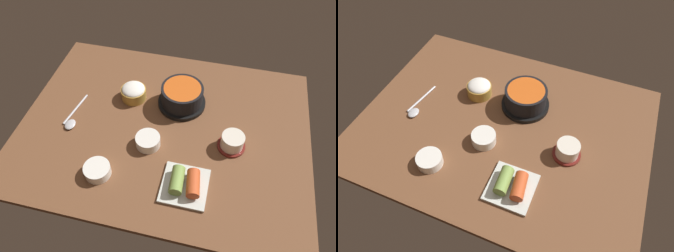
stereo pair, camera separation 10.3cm
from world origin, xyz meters
The scene contains 8 objects.
dining_table centered at (0.00, 0.00, 1.00)cm, with size 100.00×76.00×2.00cm, color brown.
stone_pot centered at (3.97, 11.83, 6.08)cm, with size 17.50×17.50×8.14cm.
rice_bowl centered at (-14.20, 10.87, 5.03)cm, with size 9.30×9.30×5.99cm.
tea_cup_with_saucer centered at (23.87, -3.41, 4.72)cm, with size 9.25×9.25×5.53cm.
banchan_cup_center centered at (-3.21, -8.79, 4.01)cm, with size 8.21×8.21×3.77cm.
kimchi_plate centered at (11.74, -21.36, 3.95)cm, with size 13.92×13.92×5.00cm.
side_bowl_near centered at (-15.42, -23.02, 3.88)cm, with size 8.26×8.26×3.50cm.
spoon centered at (-32.32, -5.02, 2.62)cm, with size 4.77×17.41×1.35cm.
Camera 1 is at (16.73, -64.47, 85.28)cm, focal length 32.50 mm.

